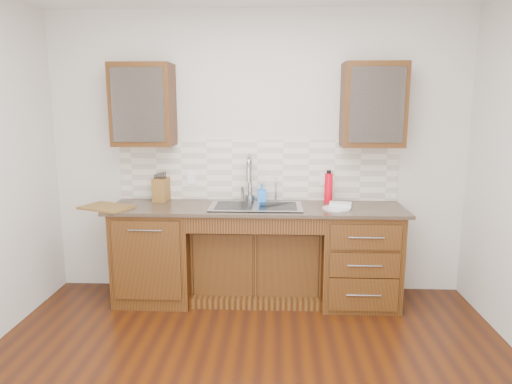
{
  "coord_description": "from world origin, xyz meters",
  "views": [
    {
      "loc": [
        0.18,
        -2.65,
        1.83
      ],
      "look_at": [
        0.0,
        1.4,
        1.05
      ],
      "focal_mm": 32.0,
      "sensor_mm": 36.0,
      "label": 1
    }
  ],
  "objects_px": {
    "plate": "(336,208)",
    "cutting_board": "(106,207)",
    "soap_bottle": "(262,193)",
    "knife_block": "(162,189)",
    "water_bottle": "(328,188)"
  },
  "relations": [
    {
      "from": "plate",
      "to": "cutting_board",
      "type": "xyz_separation_m",
      "value": [
        -2.07,
        -0.05,
        0.0
      ]
    },
    {
      "from": "plate",
      "to": "knife_block",
      "type": "distance_m",
      "value": 1.68
    },
    {
      "from": "plate",
      "to": "cutting_board",
      "type": "relative_size",
      "value": 0.59
    },
    {
      "from": "soap_bottle",
      "to": "cutting_board",
      "type": "xyz_separation_m",
      "value": [
        -1.39,
        -0.31,
        -0.08
      ]
    },
    {
      "from": "knife_block",
      "to": "cutting_board",
      "type": "relative_size",
      "value": 0.52
    },
    {
      "from": "soap_bottle",
      "to": "plate",
      "type": "relative_size",
      "value": 0.72
    },
    {
      "from": "knife_block",
      "to": "cutting_board",
      "type": "height_order",
      "value": "knife_block"
    },
    {
      "from": "water_bottle",
      "to": "cutting_board",
      "type": "distance_m",
      "value": 2.06
    },
    {
      "from": "soap_bottle",
      "to": "knife_block",
      "type": "xyz_separation_m",
      "value": [
        -0.98,
        0.05,
        0.02
      ]
    },
    {
      "from": "soap_bottle",
      "to": "plate",
      "type": "xyz_separation_m",
      "value": [
        0.68,
        -0.26,
        -0.08
      ]
    },
    {
      "from": "water_bottle",
      "to": "cutting_board",
      "type": "relative_size",
      "value": 0.66
    },
    {
      "from": "knife_block",
      "to": "water_bottle",
      "type": "bearing_deg",
      "value": 5.1
    },
    {
      "from": "soap_bottle",
      "to": "plate",
      "type": "bearing_deg",
      "value": -24.67
    },
    {
      "from": "plate",
      "to": "soap_bottle",
      "type": "bearing_deg",
      "value": 159.08
    },
    {
      "from": "knife_block",
      "to": "cutting_board",
      "type": "distance_m",
      "value": 0.56
    }
  ]
}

